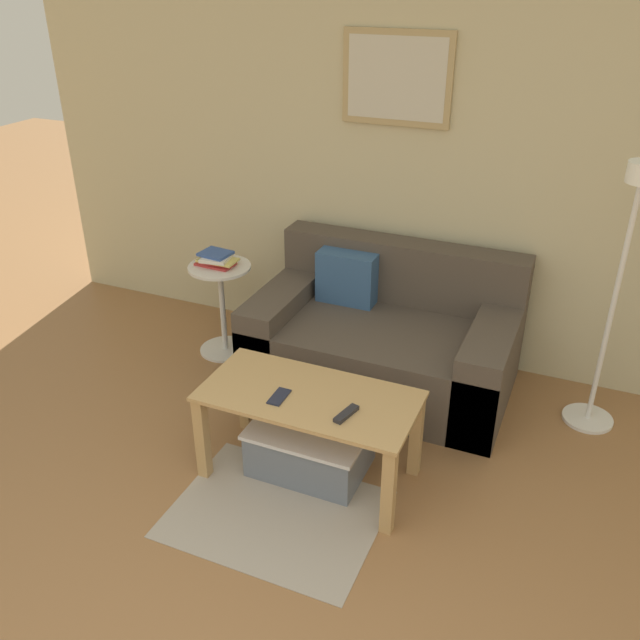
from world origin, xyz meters
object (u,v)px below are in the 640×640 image
Objects in this scene: remote_control at (346,414)px; book_stack at (217,259)px; floor_lamp at (619,283)px; storage_bin at (311,447)px; coffee_table at (309,411)px; couch at (384,340)px; cell_phone at (279,397)px; side_table at (222,301)px.

book_stack is at bearing 155.68° from remote_control.
storage_bin is at bearing -146.23° from floor_lamp.
book_stack is (-1.03, 0.90, 0.27)m from coffee_table.
remote_control is at bearing -29.35° from storage_bin.
coffee_table is at bearing -93.28° from couch.
coffee_table is 0.17m from cell_phone.
couch is 1.09m from remote_control.
cell_phone is at bearing -46.95° from book_stack.
cell_phone is at bearing -167.83° from remote_control.
book_stack is at bearing -176.24° from couch.
floor_lamp is at bearing 57.50° from remote_control.
couch is 1.08m from cell_phone.
couch reaches higher than side_table.
cell_phone is at bearing -144.69° from floor_lamp.
couch is at bearing 3.97° from side_table.
storage_bin is at bearing -40.02° from book_stack.
book_stack is 1.34m from cell_phone.
coffee_table reaches higher than storage_bin.
coffee_table is 1.62m from floor_lamp.
cell_phone is (-1.37, -0.97, -0.42)m from floor_lamp.
side_table is (-2.26, 0.00, -0.54)m from floor_lamp.
remote_control is (0.17, -1.06, 0.21)m from couch.
floor_lamp is 1.48m from remote_control.
storage_bin is at bearing -94.36° from couch.
remote_control is at bearing -38.20° from book_stack.
floor_lamp is at bearing -0.03° from side_table.
side_table is 1.58m from remote_control.
floor_lamp reaches higher than coffee_table.
couch is 1.07m from side_table.
remote_control is (0.24, -0.13, 0.36)m from storage_bin.
remote_control reaches higher than cell_phone.
side_table is at bearing 139.56° from storage_bin.
couch reaches higher than cell_phone.
cell_phone is (-0.34, 0.01, -0.01)m from remote_control.
coffee_table is 1.69× the size of side_table.
coffee_table is 7.35× the size of cell_phone.
side_table is at bearing 155.35° from remote_control.
coffee_table is at bearing 172.28° from remote_control.
storage_bin is 0.45m from remote_control.
cell_phone is at bearing -47.45° from side_table.
remote_control reaches higher than storage_bin.
couch is at bearing 176.40° from floor_lamp.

